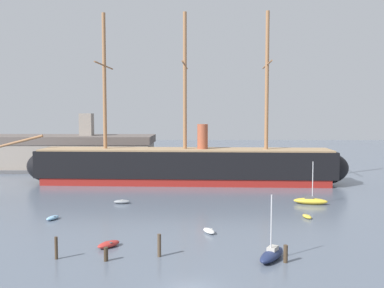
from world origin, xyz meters
name	(u,v)px	position (x,y,z in m)	size (l,w,h in m)	color
tall_ship	(185,165)	(-2.13, 55.10, 3.86)	(73.68, 16.00, 35.43)	maroon
dinghy_foreground_left	(109,244)	(-9.36, 11.52, 0.34)	(2.81, 2.99, 0.68)	#B22D28
sailboat_foreground_right	(272,254)	(8.02, 7.70, 0.56)	(3.92, 5.23, 6.70)	#1E284C
dinghy_near_centre	(209,231)	(1.90, 17.33, 0.28)	(1.94, 2.59, 0.56)	silver
dinghy_mid_left	(53,218)	(-19.67, 23.79, 0.28)	(1.78, 2.54, 0.55)	#7FB2D6
dinghy_mid_right	(307,216)	(15.95, 25.14, 0.25)	(1.38, 2.23, 0.49)	gold
dinghy_alongside_bow	(122,202)	(-11.87, 34.68, 0.32)	(2.72, 1.33, 0.63)	gray
sailboat_alongside_stern	(310,201)	(18.86, 34.53, 0.59)	(5.58, 2.69, 6.98)	gold
motorboat_distant_centre	(206,175)	(2.35, 63.40, 0.62)	(2.84, 4.50, 1.76)	orange
mooring_piling_nearest	(106,254)	(-8.71, 7.06, 0.70)	(0.43, 0.43, 1.41)	#382B1E
mooring_piling_left_pair	(56,248)	(-13.88, 7.57, 1.15)	(0.32, 0.32, 2.31)	#423323
mooring_piling_right_pair	(286,254)	(9.23, 6.83, 0.89)	(0.43, 0.43, 1.77)	#423323
mooring_piling_midwater	(159,245)	(-3.48, 8.48, 1.19)	(0.39, 0.39, 2.37)	#4C3D2D
dockside_warehouse_left	(57,152)	(-36.27, 77.61, 4.42)	(54.33, 18.44, 14.62)	#565659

